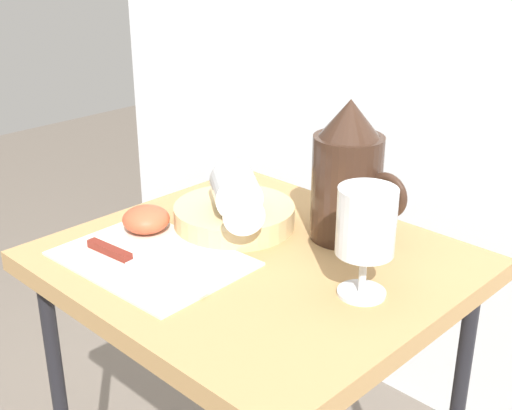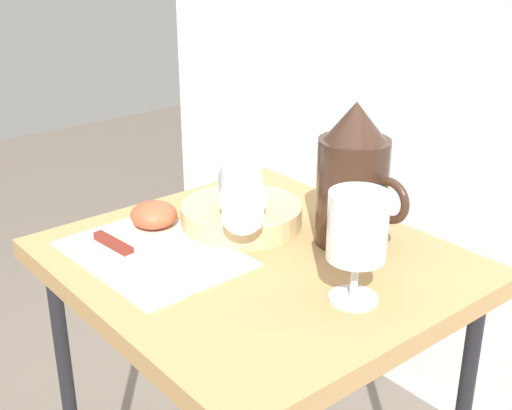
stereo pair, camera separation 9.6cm
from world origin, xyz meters
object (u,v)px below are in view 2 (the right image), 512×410
(basket_tray, at_px, (242,215))
(wine_glass_tipped_near, at_px, (242,190))
(knife, at_px, (128,252))
(pitcher, at_px, (353,188))
(apple_half_left, at_px, (154,215))
(wine_glass_upright, at_px, (357,232))
(table, at_px, (256,295))

(basket_tray, bearing_deg, wine_glass_tipped_near, -36.73)
(basket_tray, height_order, knife, basket_tray)
(pitcher, xyz_separation_m, apple_half_left, (-0.23, -0.21, -0.06))
(wine_glass_tipped_near, relative_size, knife, 0.69)
(wine_glass_upright, height_order, wine_glass_tipped_near, wine_glass_upright)
(wine_glass_tipped_near, xyz_separation_m, knife, (-0.04, -0.18, -0.06))
(table, relative_size, wine_glass_upright, 4.58)
(knife, bearing_deg, pitcher, 60.10)
(table, distance_m, pitcher, 0.21)
(table, distance_m, knife, 0.20)
(wine_glass_upright, xyz_separation_m, apple_half_left, (-0.35, -0.08, -0.07))
(pitcher, distance_m, wine_glass_tipped_near, 0.17)
(basket_tray, bearing_deg, pitcher, 30.95)
(table, height_order, knife, knife)
(pitcher, height_order, knife, pitcher)
(wine_glass_tipped_near, distance_m, knife, 0.19)
(wine_glass_tipped_near, bearing_deg, basket_tray, 143.27)
(basket_tray, relative_size, apple_half_left, 2.62)
(basket_tray, bearing_deg, knife, -94.29)
(basket_tray, distance_m, knife, 0.20)
(table, relative_size, knife, 2.95)
(table, distance_m, basket_tray, 0.14)
(pitcher, relative_size, knife, 0.94)
(pitcher, height_order, wine_glass_tipped_near, pitcher)
(basket_tray, xyz_separation_m, pitcher, (0.15, 0.09, 0.07))
(basket_tray, height_order, pitcher, pitcher)
(pitcher, relative_size, apple_half_left, 2.96)
(basket_tray, relative_size, wine_glass_tipped_near, 1.20)
(wine_glass_upright, bearing_deg, basket_tray, 172.98)
(table, height_order, basket_tray, basket_tray)
(wine_glass_tipped_near, bearing_deg, knife, -101.31)
(wine_glass_tipped_near, xyz_separation_m, apple_half_left, (-0.10, -0.10, -0.05))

